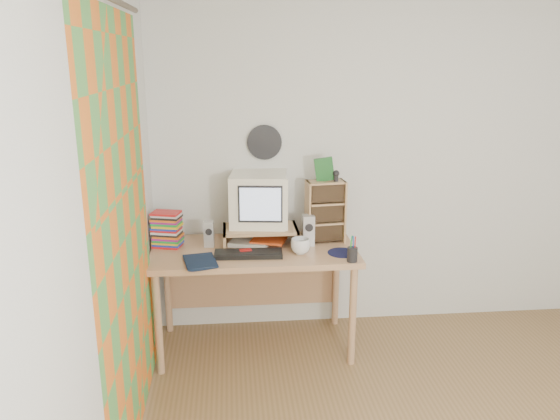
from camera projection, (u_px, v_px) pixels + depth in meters
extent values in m
plane|color=silver|center=(389.00, 164.00, 4.06)|extent=(3.50, 0.00, 3.50)
plane|color=silver|center=(93.00, 253.00, 2.23)|extent=(0.00, 3.50, 3.50)
plane|color=orange|center=(125.00, 238.00, 2.72)|extent=(0.00, 2.20, 2.20)
cylinder|color=black|center=(264.00, 142.00, 3.91)|extent=(0.25, 0.02, 0.25)
cube|color=tan|center=(254.00, 251.00, 3.76)|extent=(1.40, 0.70, 0.04)
cube|color=tan|center=(253.00, 280.00, 4.17)|extent=(1.33, 0.02, 0.41)
cylinder|color=tan|center=(158.00, 324.00, 3.53)|extent=(0.05, 0.05, 0.71)
cylinder|color=tan|center=(353.00, 316.00, 3.64)|extent=(0.05, 0.05, 0.71)
cylinder|color=tan|center=(168.00, 288.00, 4.08)|extent=(0.05, 0.05, 0.71)
cylinder|color=tan|center=(336.00, 281.00, 4.20)|extent=(0.05, 0.05, 0.71)
cube|color=tan|center=(225.00, 237.00, 3.82)|extent=(0.02, 0.30, 0.12)
cube|color=tan|center=(296.00, 234.00, 3.86)|extent=(0.02, 0.30, 0.12)
cube|color=tan|center=(260.00, 229.00, 3.82)|extent=(0.52, 0.30, 0.02)
cube|color=white|center=(259.00, 200.00, 3.82)|extent=(0.43, 0.43, 0.37)
cube|color=#BABBC0|center=(209.00, 234.00, 3.77)|extent=(0.07, 0.07, 0.18)
cube|color=#BABBC0|center=(308.00, 230.00, 3.80)|extent=(0.08, 0.08, 0.22)
cube|color=black|center=(248.00, 254.00, 3.61)|extent=(0.46, 0.17, 0.03)
cube|color=tan|center=(325.00, 211.00, 3.85)|extent=(0.28, 0.17, 0.44)
imported|color=white|center=(301.00, 246.00, 3.65)|extent=(0.14, 0.14, 0.10)
imported|color=#0D1931|center=(185.00, 261.00, 3.45)|extent=(0.27, 0.22, 0.05)
cylinder|color=black|center=(343.00, 253.00, 3.67)|extent=(0.25, 0.25, 0.00)
cube|color=#B31513|center=(246.00, 252.00, 3.63)|extent=(0.08, 0.06, 0.04)
cube|color=#17531E|center=(324.00, 169.00, 3.77)|extent=(0.13, 0.03, 0.16)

